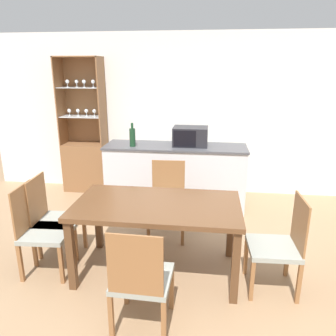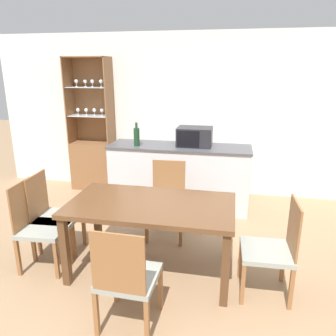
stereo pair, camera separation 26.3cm
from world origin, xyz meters
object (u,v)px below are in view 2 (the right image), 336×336
(display_cabinet, at_px, (93,153))
(dining_chair_head_near, at_px, (127,278))
(dining_chair_side_left_far, at_px, (53,215))
(wine_bottle, at_px, (137,136))
(microwave, at_px, (195,137))
(dining_table, at_px, (151,211))
(dining_chair_head_far, at_px, (167,201))
(dining_chair_side_left_near, at_px, (40,226))
(dining_chair_side_right_near, at_px, (272,249))

(display_cabinet, xyz_separation_m, dining_chair_head_near, (1.57, -3.00, -0.16))
(dining_chair_side_left_far, relative_size, wine_bottle, 2.73)
(display_cabinet, distance_m, dining_chair_head_near, 3.39)
(microwave, bearing_deg, display_cabinet, 165.02)
(microwave, distance_m, wine_bottle, 0.83)
(dining_chair_side_left_far, xyz_separation_m, wine_bottle, (0.54, 1.45, 0.62))
(dining_table, bearing_deg, dining_chair_head_far, 90.15)
(dining_chair_head_near, distance_m, wine_bottle, 2.52)
(dining_chair_side_left_far, height_order, microwave, microwave)
(dining_chair_side_left_near, bearing_deg, dining_chair_head_near, 57.05)
(dining_chair_head_far, xyz_separation_m, microwave, (0.21, 0.95, 0.61))
(dining_chair_head_near, bearing_deg, dining_chair_side_left_far, 143.04)
(dining_table, relative_size, dining_chair_side_left_far, 1.75)
(dining_chair_head_near, relative_size, microwave, 1.87)
(dining_table, distance_m, dining_chair_side_right_near, 1.17)
(display_cabinet, xyz_separation_m, dining_chair_head_far, (1.57, -1.43, -0.16))
(dining_chair_side_right_near, bearing_deg, dining_table, 81.49)
(dining_chair_head_near, bearing_deg, display_cabinet, 119.28)
(dining_chair_head_far, distance_m, dining_chair_side_left_far, 1.32)
(dining_table, height_order, microwave, microwave)
(display_cabinet, distance_m, dining_chair_head_far, 2.13)
(dining_chair_side_right_near, relative_size, dining_chair_side_left_far, 1.00)
(dining_chair_side_right_near, xyz_separation_m, dining_chair_side_left_far, (-2.30, 0.26, 0.00))
(display_cabinet, xyz_separation_m, dining_chair_side_left_near, (0.43, -2.35, -0.16))
(microwave, relative_size, wine_bottle, 1.46)
(dining_chair_head_far, bearing_deg, dining_chair_head_near, 87.68)
(dining_chair_side_right_near, height_order, wine_bottle, wine_bottle)
(dining_chair_side_right_near, bearing_deg, wine_bottle, 43.66)
(dining_chair_side_right_near, relative_size, dining_chair_side_left_near, 1.00)
(dining_chair_side_left_near, xyz_separation_m, microwave, (1.36, 1.87, 0.61))
(dining_chair_side_left_near, height_order, microwave, microwave)
(dining_table, xyz_separation_m, wine_bottle, (-0.61, 1.58, 0.41))
(display_cabinet, distance_m, dining_chair_side_left_near, 2.40)
(dining_chair_head_near, height_order, dining_chair_side_left_far, same)
(display_cabinet, relative_size, dining_chair_side_left_far, 2.37)
(display_cabinet, bearing_deg, dining_chair_head_near, -62.32)
(display_cabinet, bearing_deg, microwave, -14.98)
(dining_chair_head_near, distance_m, dining_chair_side_left_near, 1.32)
(dining_chair_side_right_near, bearing_deg, dining_chair_side_left_near, 88.10)
(dining_chair_head_far, bearing_deg, microwave, -104.82)
(dining_chair_head_far, bearing_deg, dining_chair_side_right_near, 139.15)
(dining_chair_head_far, bearing_deg, dining_chair_side_left_far, 27.42)
(dining_table, xyz_separation_m, dining_chair_side_left_near, (-1.15, -0.14, -0.21))
(dining_table, relative_size, wine_bottle, 4.79)
(dining_chair_side_left_far, bearing_deg, wine_bottle, 156.16)
(microwave, height_order, wine_bottle, wine_bottle)
(dining_chair_head_near, relative_size, wine_bottle, 2.73)
(dining_chair_side_left_near, relative_size, microwave, 1.87)
(dining_chair_side_left_near, bearing_deg, microwave, 140.65)
(dining_table, bearing_deg, dining_chair_side_right_near, -6.49)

